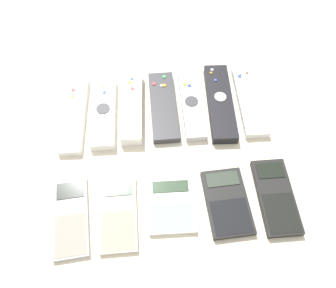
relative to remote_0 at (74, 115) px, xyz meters
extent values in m
plane|color=beige|center=(0.21, -0.13, -0.01)|extent=(3.00, 3.00, 0.00)
cube|color=white|center=(0.00, 0.00, 0.00)|extent=(0.06, 0.21, 0.02)
cylinder|color=silver|center=(0.00, -0.02, 0.01)|extent=(0.02, 0.02, 0.00)
cylinder|color=red|center=(0.00, 0.07, 0.01)|extent=(0.01, 0.01, 0.00)
cylinder|color=yellow|center=(-0.01, 0.05, 0.01)|extent=(0.01, 0.01, 0.00)
cube|color=white|center=(0.07, 0.00, 0.00)|extent=(0.06, 0.20, 0.02)
cylinder|color=#38383D|center=(0.07, 0.00, 0.01)|extent=(0.03, 0.03, 0.00)
cylinder|color=silver|center=(0.07, 0.05, 0.01)|extent=(0.01, 0.01, 0.00)
cylinder|color=blue|center=(0.07, 0.05, 0.01)|extent=(0.01, 0.01, 0.00)
cylinder|color=orange|center=(0.07, 0.07, 0.01)|extent=(0.01, 0.01, 0.00)
cube|color=white|center=(0.13, 0.01, 0.01)|extent=(0.06, 0.20, 0.03)
cylinder|color=blue|center=(0.14, 0.08, 0.02)|extent=(0.01, 0.01, 0.00)
cylinder|color=yellow|center=(0.13, 0.07, 0.02)|extent=(0.01, 0.01, 0.00)
cylinder|color=red|center=(0.14, 0.05, 0.02)|extent=(0.01, 0.01, 0.00)
cube|color=#333338|center=(0.20, 0.00, 0.00)|extent=(0.06, 0.20, 0.02)
cylinder|color=green|center=(0.21, 0.09, 0.01)|extent=(0.01, 0.01, 0.00)
cylinder|color=red|center=(0.19, 0.07, 0.01)|extent=(0.01, 0.01, 0.00)
cylinder|color=silver|center=(0.21, 0.06, 0.01)|extent=(0.01, 0.01, 0.00)
cylinder|color=orange|center=(0.21, 0.06, 0.01)|extent=(0.01, 0.01, 0.00)
cube|color=#B7B7BC|center=(0.27, 0.00, 0.00)|extent=(0.05, 0.20, 0.02)
cylinder|color=#38383D|center=(0.27, 0.00, 0.01)|extent=(0.03, 0.03, 0.00)
cylinder|color=blue|center=(0.27, 0.05, 0.01)|extent=(0.01, 0.01, 0.00)
cylinder|color=yellow|center=(0.26, 0.06, 0.01)|extent=(0.01, 0.01, 0.00)
cube|color=black|center=(0.34, 0.00, 0.00)|extent=(0.07, 0.22, 0.02)
cylinder|color=#99999E|center=(0.34, 0.01, 0.02)|extent=(0.03, 0.03, 0.00)
cylinder|color=silver|center=(0.33, 0.09, 0.02)|extent=(0.01, 0.01, 0.00)
cylinder|color=orange|center=(0.33, 0.08, 0.02)|extent=(0.01, 0.01, 0.00)
cylinder|color=blue|center=(0.34, 0.06, 0.02)|extent=(0.01, 0.01, 0.00)
cube|color=white|center=(0.41, 0.00, 0.00)|extent=(0.06, 0.20, 0.02)
cylinder|color=red|center=(0.42, 0.08, 0.01)|extent=(0.01, 0.01, 0.00)
cylinder|color=silver|center=(0.40, 0.08, 0.01)|extent=(0.01, 0.01, 0.00)
cylinder|color=blue|center=(0.40, 0.07, 0.01)|extent=(0.01, 0.01, 0.00)
cube|color=#B2B2B7|center=(0.00, -0.24, 0.00)|extent=(0.08, 0.16, 0.01)
cube|color=black|center=(0.00, -0.19, 0.00)|extent=(0.05, 0.04, 0.00)
cube|color=gray|center=(0.01, -0.28, 0.00)|extent=(0.06, 0.08, 0.00)
cube|color=beige|center=(0.10, -0.24, 0.00)|extent=(0.07, 0.15, 0.01)
cube|color=#38473D|center=(0.10, -0.19, 0.00)|extent=(0.06, 0.03, 0.00)
cube|color=tan|center=(0.09, -0.28, 0.00)|extent=(0.06, 0.08, 0.00)
cube|color=silver|center=(0.20, -0.24, 0.00)|extent=(0.09, 0.12, 0.01)
cube|color=#2D422D|center=(0.20, -0.20, 0.00)|extent=(0.07, 0.03, 0.00)
cube|color=#85A697|center=(0.20, -0.26, 0.00)|extent=(0.08, 0.06, 0.00)
cube|color=black|center=(0.31, -0.24, 0.00)|extent=(0.08, 0.14, 0.01)
cube|color=#333D33|center=(0.31, -0.20, 0.01)|extent=(0.07, 0.03, 0.00)
cube|color=black|center=(0.31, -0.28, 0.01)|extent=(0.07, 0.07, 0.00)
cube|color=black|center=(0.41, -0.24, 0.00)|extent=(0.07, 0.16, 0.02)
cube|color=black|center=(0.41, -0.19, 0.01)|extent=(0.06, 0.04, 0.00)
cube|color=black|center=(0.40, -0.28, 0.01)|extent=(0.06, 0.08, 0.00)
camera|label=1|loc=(0.17, -0.47, 0.60)|focal=35.00mm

